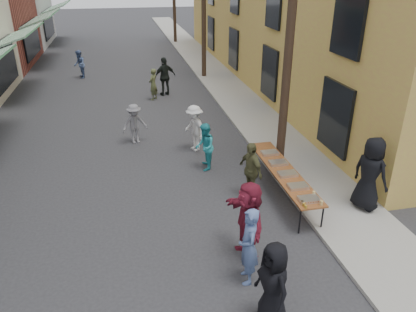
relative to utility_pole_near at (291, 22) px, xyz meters
name	(u,v)px	position (x,y,z in m)	size (l,w,h in m)	color
ground	(154,241)	(-4.30, -3.00, -4.50)	(120.00, 120.00, 0.00)	#28282B
sidewalk	(216,76)	(0.70, 12.00, -4.45)	(2.20, 60.00, 0.10)	gray
utility_pole_near	(291,22)	(0.00, 0.00, 0.00)	(0.26, 0.26, 9.00)	#2D2116
serving_table	(283,171)	(-0.53, -1.55, -3.79)	(0.70, 4.00, 0.75)	brown
catering_tray_sausage	(309,199)	(-0.53, -3.20, -3.71)	(0.50, 0.33, 0.08)	maroon
catering_tray_foil_b	(298,186)	(-0.53, -2.55, -3.71)	(0.50, 0.33, 0.08)	#B2B2B7
catering_tray_buns	(288,174)	(-0.53, -1.85, -3.71)	(0.50, 0.33, 0.08)	tan
catering_tray_foil_d	(278,163)	(-0.53, -1.15, -3.71)	(0.50, 0.33, 0.08)	#B2B2B7
catering_tray_buns_end	(270,153)	(-0.53, -0.45, -3.71)	(0.50, 0.33, 0.08)	tan
condiment_jar_a	(306,207)	(-0.75, -3.50, -3.71)	(0.07, 0.07, 0.08)	#A57F26
condiment_jar_b	(304,205)	(-0.75, -3.40, -3.71)	(0.07, 0.07, 0.08)	#A57F26
condiment_jar_c	(302,202)	(-0.75, -3.30, -3.71)	(0.07, 0.07, 0.08)	#A57F26
cup_stack	(321,203)	(-0.33, -3.45, -3.69)	(0.08, 0.08, 0.12)	tan
guest_front_a	(273,284)	(-2.42, -5.82, -3.65)	(0.83, 0.54, 1.69)	black
guest_front_b	(249,246)	(-2.53, -4.70, -3.65)	(0.62, 0.40, 1.69)	#4D6395
guest_front_c	(205,147)	(-2.35, 0.46, -3.74)	(0.74, 0.58, 1.52)	teal
guest_front_d	(195,128)	(-2.39, 1.99, -3.69)	(1.05, 0.60, 1.63)	silver
guest_front_e	(250,170)	(-1.47, -1.49, -3.68)	(0.96, 0.40, 1.64)	brown
guest_queue_back	(248,221)	(-2.30, -3.97, -3.57)	(1.73, 0.55, 1.86)	maroon
server	(370,174)	(1.30, -2.82, -3.41)	(0.97, 0.63, 1.98)	black
passerby_left	(135,124)	(-4.40, 3.08, -3.77)	(0.95, 0.54, 1.46)	slate
passerby_mid	(165,77)	(-2.61, 8.88, -3.55)	(1.11, 0.46, 1.89)	black
passerby_right	(153,84)	(-3.26, 8.25, -3.74)	(0.55, 0.36, 1.51)	#4F5632
passerby_far	(80,64)	(-7.01, 13.34, -3.71)	(0.77, 0.60, 1.58)	#4B6292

